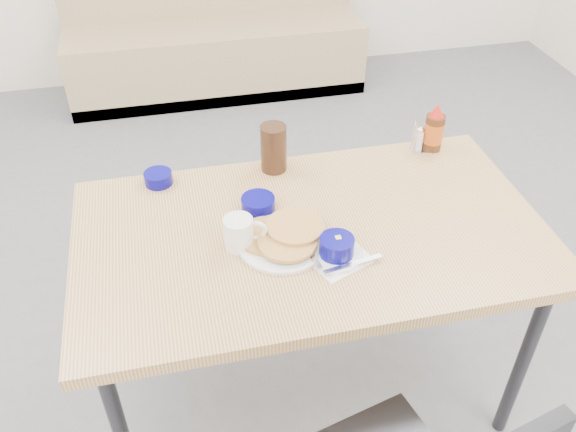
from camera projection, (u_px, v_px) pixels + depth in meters
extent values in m
cube|color=tan|center=(217.00, 58.00, 4.03)|extent=(1.90, 0.55, 0.45)
cube|color=#2D2D33|center=(219.00, 83.00, 4.15)|extent=(1.90, 0.55, 0.08)
cube|color=tan|center=(311.00, 235.00, 1.83)|extent=(1.40, 0.80, 0.04)
cylinder|color=#2D2D33|center=(523.00, 362.00, 1.93)|extent=(0.04, 0.04, 0.72)
cylinder|color=#2D2D33|center=(121.00, 283.00, 2.20)|extent=(0.04, 0.04, 0.72)
cylinder|color=#2D2D33|center=(440.00, 234.00, 2.42)|extent=(0.04, 0.04, 0.72)
cylinder|color=white|center=(282.00, 243.00, 1.76)|extent=(0.26, 0.26, 0.01)
cylinder|color=#E4A455|center=(267.00, 236.00, 1.77)|extent=(0.17, 0.17, 0.01)
cylinder|color=#E4A455|center=(287.00, 242.00, 1.73)|extent=(0.17, 0.17, 0.01)
cylinder|color=#E4A455|center=(295.00, 226.00, 1.76)|extent=(0.17, 0.17, 0.01)
cube|color=silver|center=(311.00, 255.00, 1.70)|extent=(0.04, 0.12, 0.00)
cylinder|color=white|center=(239.00, 233.00, 1.73)|extent=(0.09, 0.09, 0.10)
cylinder|color=black|center=(238.00, 221.00, 1.70)|extent=(0.07, 0.07, 0.00)
torus|color=white|center=(255.00, 231.00, 1.73)|extent=(0.07, 0.02, 0.07)
cube|color=white|center=(336.00, 256.00, 1.72)|extent=(0.21, 0.21, 0.00)
cylinder|color=white|center=(336.00, 254.00, 1.72)|extent=(0.15, 0.15, 0.01)
cylinder|color=#07046F|center=(337.00, 246.00, 1.70)|extent=(0.10, 0.10, 0.05)
cylinder|color=white|center=(337.00, 240.00, 1.68)|extent=(0.09, 0.09, 0.01)
cube|color=#F4DB60|center=(338.00, 238.00, 1.69)|extent=(0.02, 0.02, 0.01)
cube|color=silver|center=(353.00, 264.00, 1.68)|extent=(0.18, 0.05, 0.00)
cylinder|color=#07046F|center=(158.00, 178.00, 1.99)|extent=(0.09, 0.09, 0.04)
cylinder|color=#07046F|center=(258.00, 204.00, 1.87)|extent=(0.10, 0.10, 0.05)
cylinder|color=#321C0F|center=(274.00, 148.00, 2.02)|extent=(0.10, 0.10, 0.16)
cube|color=silver|center=(423.00, 149.00, 2.16)|extent=(0.10, 0.07, 0.00)
cylinder|color=silver|center=(415.00, 139.00, 2.11)|extent=(0.01, 0.01, 0.10)
cylinder|color=silver|center=(437.00, 139.00, 2.11)|extent=(0.01, 0.01, 0.10)
cylinder|color=silver|center=(414.00, 133.00, 2.14)|extent=(0.01, 0.01, 0.10)
cylinder|color=silver|center=(435.00, 134.00, 2.14)|extent=(0.01, 0.01, 0.10)
cylinder|color=silver|center=(419.00, 140.00, 2.14)|extent=(0.03, 0.03, 0.07)
cylinder|color=#3F3326|center=(431.00, 140.00, 2.14)|extent=(0.03, 0.03, 0.07)
cylinder|color=#47230F|center=(433.00, 133.00, 2.12)|extent=(0.07, 0.07, 0.13)
cylinder|color=#D36418|center=(434.00, 132.00, 2.12)|extent=(0.07, 0.07, 0.08)
cone|color=red|center=(437.00, 110.00, 2.07)|extent=(0.05, 0.05, 0.05)
cube|color=#F15079|center=(299.00, 255.00, 1.73)|extent=(0.05, 0.03, 0.00)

